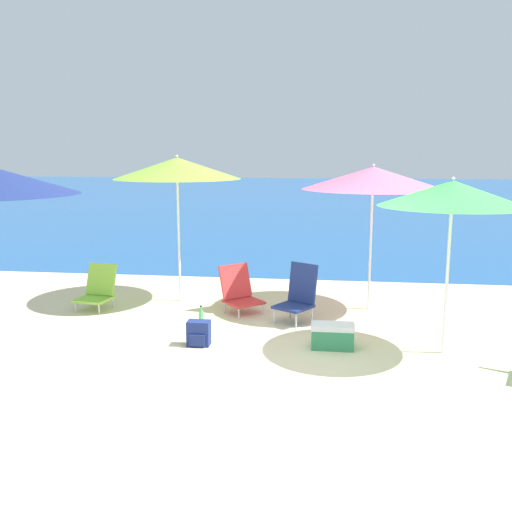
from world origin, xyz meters
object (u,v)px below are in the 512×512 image
at_px(cooler_box, 333,336).
at_px(beach_umbrella_pink, 373,178).
at_px(backpack_navy, 199,333).
at_px(beach_umbrella_lime, 177,168).
at_px(beach_chair_navy, 298,294).
at_px(beach_chair_red, 239,291).
at_px(beach_umbrella_green, 452,194).
at_px(beach_chair_lime, 98,289).
at_px(water_bottle, 201,315).

bearing_deg(cooler_box, beach_umbrella_pink, 73.42).
bearing_deg(backpack_navy, beach_umbrella_lime, 110.74).
bearing_deg(beach_chair_navy, beach_chair_red, -171.42).
bearing_deg(beach_umbrella_lime, cooler_box, -38.81).
relative_size(beach_umbrella_green, beach_chair_red, 2.81).
relative_size(beach_umbrella_pink, beach_chair_lime, 3.31).
bearing_deg(cooler_box, water_bottle, 154.92).
relative_size(water_bottle, cooler_box, 0.45).
bearing_deg(backpack_navy, beach_chair_navy, 45.08).
relative_size(beach_chair_lime, cooler_box, 1.26).
bearing_deg(beach_umbrella_pink, beach_umbrella_green, -67.58).
relative_size(beach_umbrella_pink, beach_chair_navy, 2.67).
bearing_deg(beach_chair_red, beach_chair_navy, -64.21).
distance_m(beach_chair_lime, water_bottle, 1.79).
xyz_separation_m(beach_umbrella_pink, cooler_box, (-0.54, -1.82, -1.81)).
relative_size(beach_umbrella_pink, beach_umbrella_green, 1.05).
xyz_separation_m(beach_chair_lime, water_bottle, (1.71, -0.51, -0.20)).
height_order(beach_umbrella_green, backpack_navy, beach_umbrella_green).
relative_size(beach_chair_navy, beach_chair_red, 1.10).
relative_size(beach_chair_navy, water_bottle, 3.49).
relative_size(beach_chair_red, cooler_box, 1.41).
height_order(beach_umbrella_pink, backpack_navy, beach_umbrella_pink).
bearing_deg(beach_chair_lime, beach_umbrella_pink, 15.77).
xyz_separation_m(beach_umbrella_lime, cooler_box, (2.40, -1.93, -1.94)).
relative_size(beach_umbrella_pink, backpack_navy, 7.04).
height_order(beach_chair_red, beach_chair_lime, beach_chair_red).
distance_m(beach_umbrella_green, beach_chair_red, 3.40).
bearing_deg(beach_umbrella_green, cooler_box, -179.91).
xyz_separation_m(beach_umbrella_lime, beach_chair_lime, (-1.13, -0.57, -1.79)).
relative_size(beach_chair_red, backpack_navy, 2.39).
relative_size(beach_chair_red, water_bottle, 3.16).
xyz_separation_m(beach_chair_lime, cooler_box, (3.53, -1.36, -0.14)).
relative_size(beach_umbrella_green, beach_chair_navy, 2.55).
bearing_deg(cooler_box, beach_chair_navy, 114.48).
bearing_deg(water_bottle, beach_umbrella_lime, 118.36).
xyz_separation_m(beach_umbrella_green, beach_chair_lime, (-4.82, 1.36, -1.58)).
relative_size(backpack_navy, water_bottle, 1.32).
xyz_separation_m(beach_umbrella_lime, beach_umbrella_pink, (2.94, -0.11, -0.12)).
bearing_deg(beach_umbrella_lime, beach_chair_red, -26.03).
relative_size(beach_umbrella_lime, beach_chair_lime, 3.50).
distance_m(beach_chair_lime, cooler_box, 3.78).
distance_m(beach_umbrella_pink, beach_chair_lime, 4.42).
bearing_deg(beach_chair_red, beach_umbrella_pink, -29.18).
bearing_deg(cooler_box, beach_umbrella_lime, 141.19).
bearing_deg(backpack_navy, beach_chair_red, 80.41).
height_order(beach_chair_navy, cooler_box, beach_chair_navy).
distance_m(beach_umbrella_lime, beach_chair_lime, 2.19).
distance_m(beach_umbrella_pink, cooler_box, 2.63).
distance_m(beach_umbrella_lime, cooler_box, 3.64).
bearing_deg(beach_chair_navy, water_bottle, -140.05).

